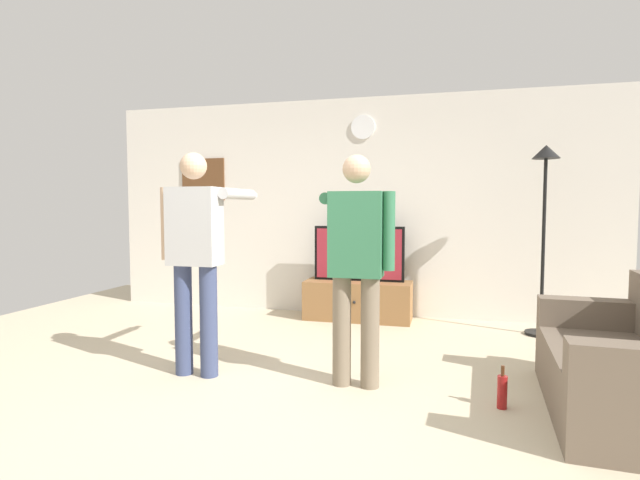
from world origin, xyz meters
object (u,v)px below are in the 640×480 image
at_px(framed_picture, 203,180).
at_px(floor_lamp, 545,200).
at_px(wall_clock, 363,127).
at_px(beverage_bottle, 502,391).
at_px(person_standing_nearer_lamp, 196,250).
at_px(television, 359,254).
at_px(side_couch, 630,368).
at_px(tv_stand, 358,300).
at_px(person_standing_nearer_couch, 356,257).

relative_size(framed_picture, floor_lamp, 0.31).
height_order(wall_clock, beverage_bottle, wall_clock).
bearing_deg(beverage_bottle, person_standing_nearer_lamp, 177.65).
distance_m(television, side_couch, 3.21).
bearing_deg(television, tv_stand, -90.00).
height_order(tv_stand, person_standing_nearer_couch, person_standing_nearer_couch).
bearing_deg(television, beverage_bottle, -59.53).
xyz_separation_m(tv_stand, wall_clock, (0.00, 0.29, 2.10)).
bearing_deg(tv_stand, framed_picture, 172.28).
bearing_deg(beverage_bottle, floor_lamp, 74.15).
bearing_deg(person_standing_nearer_lamp, tv_stand, 67.77).
xyz_separation_m(tv_stand, television, (0.00, 0.05, 0.56)).
relative_size(person_standing_nearer_lamp, side_couch, 1.12).
relative_size(television, side_couch, 0.68).
distance_m(floor_lamp, person_standing_nearer_couch, 2.57).
xyz_separation_m(wall_clock, side_couch, (2.18, -2.55, -2.01)).
bearing_deg(tv_stand, side_couch, -46.07).
bearing_deg(wall_clock, floor_lamp, -14.15).
height_order(person_standing_nearer_couch, side_couch, person_standing_nearer_couch).
height_order(framed_picture, person_standing_nearer_couch, framed_picture).
xyz_separation_m(television, wall_clock, (0.00, 0.24, 1.54)).
bearing_deg(television, person_standing_nearer_lamp, -111.83).
bearing_deg(framed_picture, floor_lamp, -6.95).
bearing_deg(beverage_bottle, television, 120.47).
relative_size(tv_stand, floor_lamp, 0.64).
bearing_deg(side_couch, television, 133.34).
relative_size(tv_stand, person_standing_nearer_lamp, 0.71).
relative_size(wall_clock, person_standing_nearer_couch, 0.17).
distance_m(tv_stand, side_couch, 3.15).
bearing_deg(person_standing_nearer_lamp, television, 68.17).
relative_size(wall_clock, beverage_bottle, 1.01).
bearing_deg(tv_stand, person_standing_nearer_lamp, -112.23).
relative_size(framed_picture, person_standing_nearer_lamp, 0.35).
distance_m(television, wall_clock, 1.56).
bearing_deg(side_couch, person_standing_nearer_lamp, 179.52).
bearing_deg(tv_stand, person_standing_nearer_couch, -80.27).
xyz_separation_m(wall_clock, person_standing_nearer_couch, (0.37, -2.44, -1.35)).
distance_m(television, person_standing_nearer_lamp, 2.47).
distance_m(person_standing_nearer_lamp, beverage_bottle, 2.48).
bearing_deg(television, framed_picture, 173.48).
distance_m(tv_stand, television, 0.56).
height_order(tv_stand, beverage_bottle, tv_stand).
bearing_deg(side_couch, beverage_bottle, -174.93).
height_order(television, floor_lamp, floor_lamp).
xyz_separation_m(television, framed_picture, (-2.18, 0.25, 0.93)).
relative_size(television, beverage_bottle, 3.72).
distance_m(framed_picture, floor_lamp, 4.22).
xyz_separation_m(framed_picture, side_couch, (4.36, -2.56, -1.40)).
xyz_separation_m(floor_lamp, beverage_bottle, (-0.60, -2.12, -1.31)).
xyz_separation_m(tv_stand, person_standing_nearer_lamp, (-0.92, -2.24, 0.78)).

